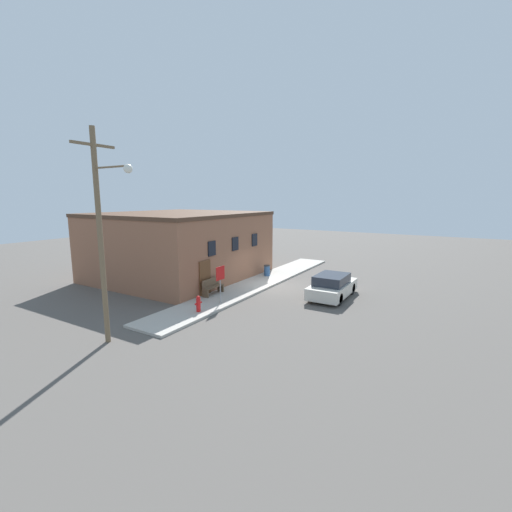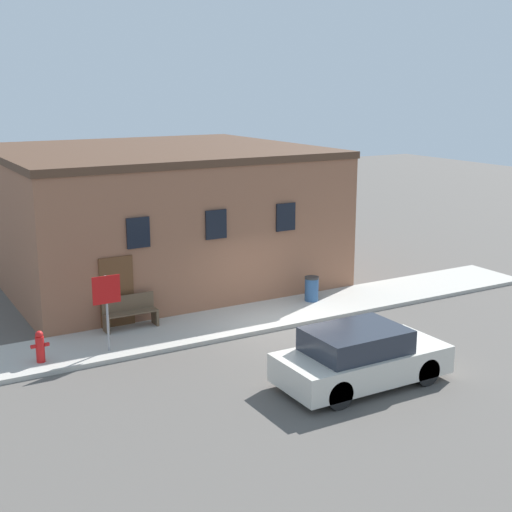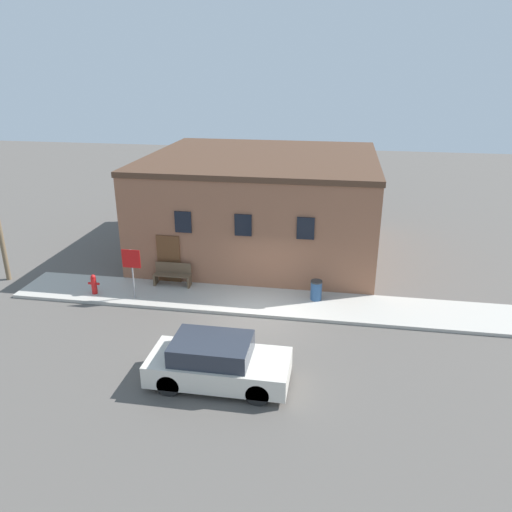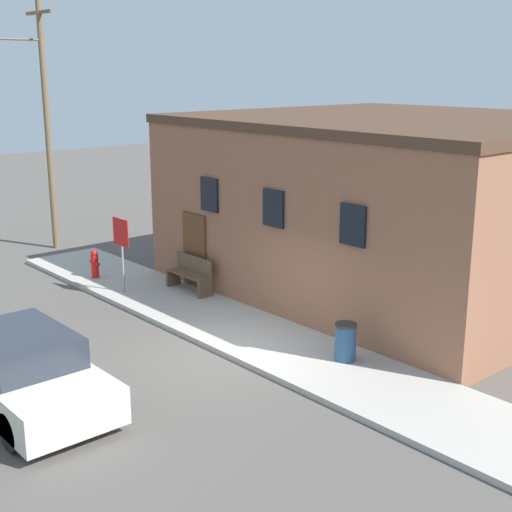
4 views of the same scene
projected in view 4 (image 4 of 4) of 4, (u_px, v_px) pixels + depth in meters
ground_plane at (223, 357)px, 15.48m from camera, size 80.00×80.00×0.00m
sidewalk at (265, 341)px, 16.24m from camera, size 20.31×2.45×0.13m
brick_building at (402, 201)px, 20.33m from camera, size 10.89×10.04×4.81m
fire_hydrant at (95, 264)px, 20.84m from camera, size 0.46×0.22×0.83m
stop_sign at (121, 240)px, 19.23m from camera, size 0.75×0.06×2.06m
bench at (190, 274)px, 19.58m from camera, size 1.56×0.44×0.96m
trash_bin at (345, 342)px, 14.92m from camera, size 0.47×0.47×0.80m
utility_pole at (42, 112)px, 23.62m from camera, size 1.80×2.12×8.50m
parked_car at (24, 372)px, 13.05m from camera, size 4.17×1.87×1.42m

